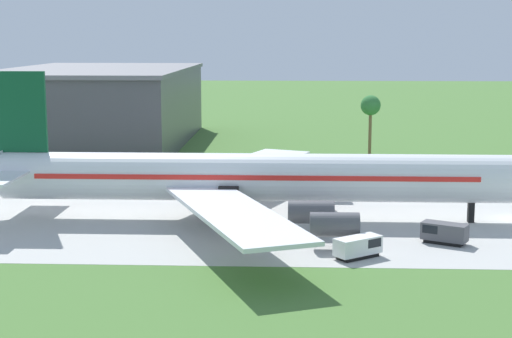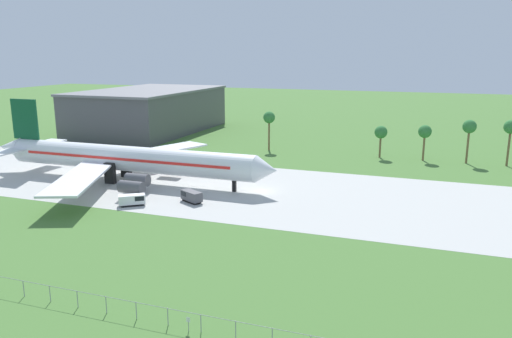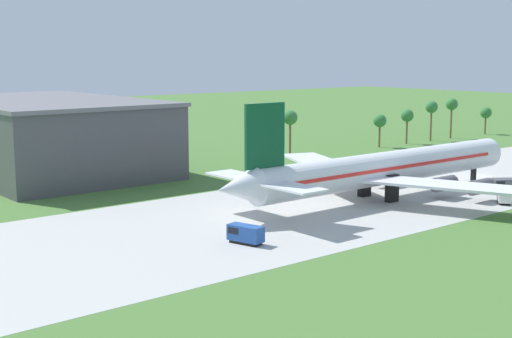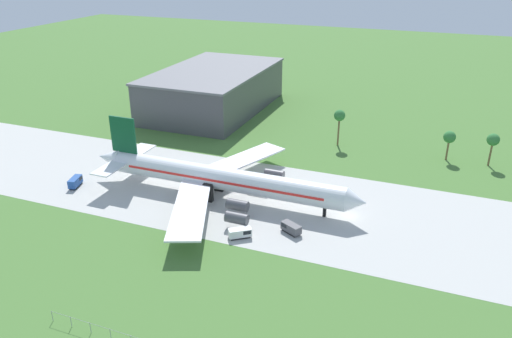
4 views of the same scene
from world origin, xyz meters
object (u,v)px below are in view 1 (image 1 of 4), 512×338
Objects in this scene: jet_airliner at (245,177)px; fuel_truck at (359,246)px; terminal_building at (99,106)px; baggage_tug at (443,232)px.

jet_airliner is 20.79m from fuel_truck.
fuel_truck is 96.40m from terminal_building.
jet_airliner is 1.21× the size of terminal_building.
jet_airliner reaches higher than baggage_tug.
terminal_building is at bearing 126.01° from baggage_tug.
baggage_tug is 1.00× the size of fuel_truck.
baggage_tug reaches higher than fuel_truck.
jet_airliner reaches higher than terminal_building.
terminal_building is at bearing 116.91° from jet_airliner.
fuel_truck is 0.09× the size of terminal_building.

